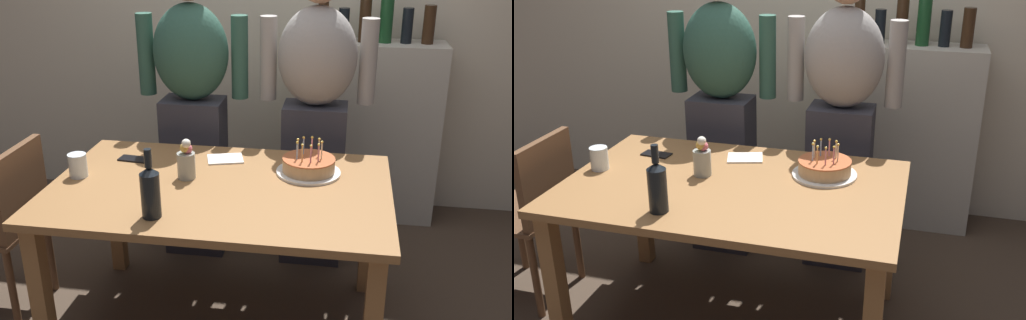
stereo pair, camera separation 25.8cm
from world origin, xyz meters
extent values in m
cube|color=beige|center=(0.00, 1.55, 1.30)|extent=(5.20, 0.10, 2.60)
cube|color=olive|center=(0.00, 0.00, 0.72)|extent=(1.50, 0.96, 0.03)
cube|color=olive|center=(-0.68, -0.41, 0.35)|extent=(0.07, 0.07, 0.70)
cube|color=olive|center=(-0.68, 0.41, 0.35)|extent=(0.07, 0.07, 0.70)
cube|color=olive|center=(0.68, 0.41, 0.35)|extent=(0.07, 0.07, 0.70)
cylinder|color=white|center=(0.38, 0.20, 0.75)|extent=(0.30, 0.30, 0.01)
cylinder|color=tan|center=(0.38, 0.20, 0.78)|extent=(0.24, 0.24, 0.06)
cylinder|color=#B75B33|center=(0.38, 0.20, 0.81)|extent=(0.24, 0.24, 0.01)
cylinder|color=#93B7DB|center=(0.35, 0.25, 0.85)|extent=(0.01, 0.01, 0.07)
sphere|color=#F9C64C|center=(0.35, 0.25, 0.90)|extent=(0.01, 0.01, 0.01)
cylinder|color=beige|center=(0.32, 0.22, 0.85)|extent=(0.01, 0.01, 0.07)
sphere|color=#F9C64C|center=(0.32, 0.22, 0.90)|extent=(0.01, 0.01, 0.01)
cylinder|color=#93B7DB|center=(0.32, 0.18, 0.85)|extent=(0.01, 0.01, 0.07)
sphere|color=#F9C64C|center=(0.32, 0.18, 0.90)|extent=(0.01, 0.01, 0.01)
cylinder|color=#EAB266|center=(0.35, 0.15, 0.85)|extent=(0.01, 0.01, 0.07)
sphere|color=#F9C64C|center=(0.35, 0.15, 0.90)|extent=(0.01, 0.01, 0.01)
cylinder|color=pink|center=(0.39, 0.14, 0.85)|extent=(0.01, 0.01, 0.07)
sphere|color=#F9C64C|center=(0.39, 0.14, 0.90)|extent=(0.01, 0.01, 0.01)
cylinder|color=pink|center=(0.42, 0.16, 0.85)|extent=(0.01, 0.01, 0.07)
sphere|color=#F9C64C|center=(0.42, 0.16, 0.90)|extent=(0.01, 0.01, 0.01)
cylinder|color=beige|center=(0.43, 0.20, 0.85)|extent=(0.01, 0.01, 0.07)
sphere|color=#F9C64C|center=(0.43, 0.20, 0.90)|extent=(0.01, 0.01, 0.01)
cylinder|color=beige|center=(0.42, 0.24, 0.85)|extent=(0.01, 0.01, 0.07)
sphere|color=#F9C64C|center=(0.42, 0.24, 0.90)|extent=(0.01, 0.01, 0.01)
cylinder|color=pink|center=(0.39, 0.26, 0.85)|extent=(0.01, 0.01, 0.07)
sphere|color=#F9C64C|center=(0.39, 0.26, 0.90)|extent=(0.01, 0.01, 0.01)
cylinder|color=silver|center=(-0.66, 0.00, 0.79)|extent=(0.08, 0.08, 0.11)
cylinder|color=black|center=(-0.20, -0.33, 0.83)|extent=(0.08, 0.08, 0.18)
cone|color=black|center=(-0.20, -0.33, 0.94)|extent=(0.08, 0.08, 0.03)
cylinder|color=black|center=(-0.20, -0.33, 0.99)|extent=(0.03, 0.03, 0.07)
cube|color=black|center=(-0.48, 0.23, 0.74)|extent=(0.15, 0.09, 0.01)
cube|color=white|center=(-0.04, 0.31, 0.74)|extent=(0.20, 0.17, 0.01)
cylinder|color=#999E93|center=(-0.16, 0.06, 0.80)|extent=(0.08, 0.08, 0.12)
sphere|color=silver|center=(-0.16, 0.04, 0.91)|extent=(0.04, 0.04, 0.04)
sphere|color=gold|center=(-0.17, 0.06, 0.89)|extent=(0.05, 0.05, 0.05)
sphere|color=#DB6670|center=(-0.16, 0.06, 0.88)|extent=(0.04, 0.04, 0.04)
cube|color=#33333D|center=(-0.30, 0.71, 0.46)|extent=(0.34, 0.23, 0.92)
ellipsoid|color=#2D5647|center=(-0.30, 0.71, 1.18)|extent=(0.41, 0.27, 0.52)
cylinder|color=#2D5647|center=(-0.04, 0.74, 1.15)|extent=(0.09, 0.09, 0.44)
cylinder|color=#2D5647|center=(-0.56, 0.74, 1.15)|extent=(0.09, 0.09, 0.44)
cube|color=#33333D|center=(0.37, 0.71, 0.46)|extent=(0.34, 0.23, 0.92)
ellipsoid|color=#9E9993|center=(0.37, 0.71, 1.18)|extent=(0.41, 0.27, 0.52)
cylinder|color=#9E9993|center=(0.63, 0.74, 1.15)|extent=(0.09, 0.09, 0.44)
cylinder|color=#9E9993|center=(0.11, 0.74, 1.15)|extent=(0.09, 0.09, 0.44)
cube|color=brown|center=(-1.13, -0.03, 0.46)|extent=(0.42, 0.42, 0.02)
cube|color=brown|center=(-0.94, -0.03, 0.67)|extent=(0.04, 0.40, 0.40)
cylinder|color=brown|center=(-1.31, 0.15, 0.23)|extent=(0.04, 0.04, 0.45)
cylinder|color=brown|center=(-0.95, 0.15, 0.23)|extent=(0.04, 0.04, 0.45)
cylinder|color=brown|center=(-0.95, -0.21, 0.23)|extent=(0.04, 0.04, 0.45)
cube|color=beige|center=(0.68, 1.33, 0.57)|extent=(0.88, 0.30, 1.15)
cylinder|color=#382314|center=(0.36, 1.33, 1.29)|extent=(0.06, 0.06, 0.28)
cylinder|color=black|center=(0.49, 1.33, 1.25)|extent=(0.07, 0.07, 0.20)
cylinder|color=#382314|center=(0.61, 1.33, 1.29)|extent=(0.07, 0.07, 0.27)
cylinder|color=#194723|center=(0.74, 1.33, 1.29)|extent=(0.08, 0.08, 0.28)
cylinder|color=black|center=(0.86, 1.33, 1.25)|extent=(0.07, 0.07, 0.21)
cylinder|color=#382314|center=(0.99, 1.33, 1.26)|extent=(0.07, 0.07, 0.23)
camera|label=1|loc=(0.53, -2.28, 1.80)|focal=40.87mm
camera|label=2|loc=(0.78, -2.23, 1.80)|focal=40.87mm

